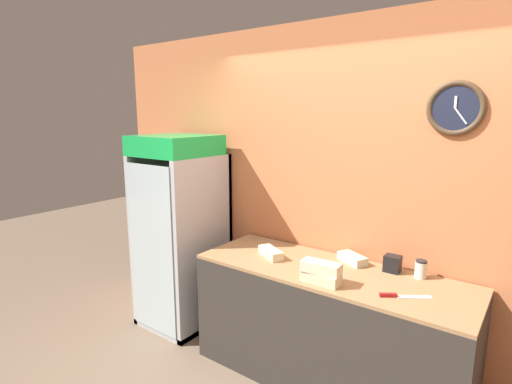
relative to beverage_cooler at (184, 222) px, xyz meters
name	(u,v)px	position (x,y,z in m)	size (l,w,h in m)	color
wall_back	(355,197)	(1.54, 0.37, 0.38)	(5.20, 0.09, 2.70)	#D17547
prep_counter	(327,326)	(1.53, -0.03, -0.54)	(1.99, 0.70, 0.88)	#332D28
beverage_cooler	(184,222)	(0.00, 0.00, 0.00)	(0.65, 0.72, 1.80)	#B2B7BC
sandwich_stack_bottom	(321,278)	(1.58, -0.27, -0.06)	(0.26, 0.11, 0.07)	beige
sandwich_stack_middle	(321,267)	(1.58, -0.27, 0.01)	(0.27, 0.12, 0.07)	beige
sandwich_flat_left	(271,253)	(1.04, -0.06, -0.06)	(0.27, 0.21, 0.07)	beige
sandwich_flat_right	(352,259)	(1.61, 0.20, -0.07)	(0.26, 0.20, 0.06)	beige
chefs_knife	(398,296)	(2.07, -0.17, -0.09)	(0.28, 0.21, 0.02)	silver
condiment_jar	(421,269)	(2.10, 0.22, -0.03)	(0.08, 0.08, 0.13)	silver
napkin_dispenser	(392,264)	(1.91, 0.21, -0.04)	(0.11, 0.09, 0.12)	black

